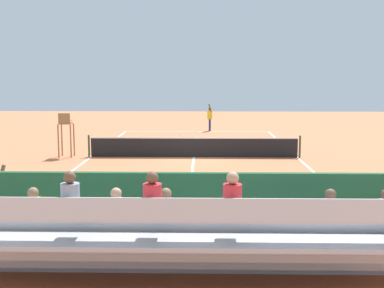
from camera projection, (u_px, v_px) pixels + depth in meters
The scene contains 13 objects.
ground_plane at pixel (194, 157), 24.48m from camera, with size 60.00×60.00×0.00m, color #CC7047.
court_line_markings at pixel (194, 157), 24.51m from camera, with size 10.10×22.20×0.01m.
tennis_net at pixel (194, 147), 24.41m from camera, with size 10.30×0.10×1.07m.
backdrop_wall at pixel (181, 220), 10.48m from camera, with size 18.00×0.16×2.00m, color #235633.
bleacher_stand at pixel (179, 242), 9.07m from camera, with size 9.06×2.40×2.48m.
umpire_chair at pixel (66, 130), 24.39m from camera, with size 0.67×0.67×2.14m.
courtside_bench at pixel (295, 230), 11.20m from camera, with size 1.80×0.40×0.93m.
equipment_bag at pixel (203, 248), 11.17m from camera, with size 0.90×0.36×0.36m, color #B22D2D.
tennis_player at pixel (210, 117), 35.59m from camera, with size 0.38×0.54×1.93m.
tennis_racket at pixel (195, 131), 35.54m from camera, with size 0.37×0.59×0.03m.
tennis_ball_near at pixel (191, 137), 32.12m from camera, with size 0.07×0.07×0.07m, color #CCDB33.
tennis_ball_far at pixel (180, 134), 33.39m from camera, with size 0.07×0.07×0.07m, color #CCDB33.
line_judge at pixel (1, 205), 11.62m from camera, with size 0.44×0.56×1.93m.
Camera 1 is at (-0.46, 24.15, 4.00)m, focal length 47.31 mm.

